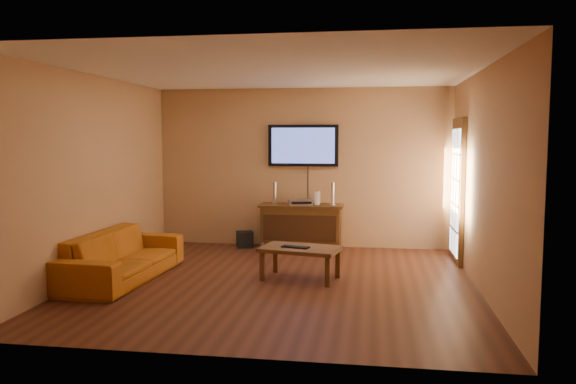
% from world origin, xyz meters
% --- Properties ---
extents(ground_plane, '(5.00, 5.00, 0.00)m').
position_xyz_m(ground_plane, '(0.00, 0.00, 0.00)').
color(ground_plane, '#3C1C10').
rests_on(ground_plane, ground).
extents(room_walls, '(5.00, 5.00, 5.00)m').
position_xyz_m(room_walls, '(0.00, 0.62, 1.69)').
color(room_walls, tan).
rests_on(room_walls, ground).
extents(french_door, '(0.07, 1.02, 2.22)m').
position_xyz_m(french_door, '(2.46, 1.70, 1.05)').
color(french_door, '#472910').
rests_on(french_door, ground).
extents(media_console, '(1.39, 0.53, 0.75)m').
position_xyz_m(media_console, '(0.02, 2.23, 0.38)').
color(media_console, '#472910').
rests_on(media_console, ground).
extents(television, '(1.19, 0.08, 0.70)m').
position_xyz_m(television, '(0.02, 2.45, 1.73)').
color(television, black).
rests_on(television, ground).
extents(coffee_table, '(1.11, 0.80, 0.43)m').
position_xyz_m(coffee_table, '(0.26, 0.21, 0.37)').
color(coffee_table, '#472910').
rests_on(coffee_table, ground).
extents(sofa, '(0.72, 2.18, 0.84)m').
position_xyz_m(sofa, '(-2.06, -0.12, 0.42)').
color(sofa, '#AB5A13').
rests_on(sofa, ground).
extents(speaker_left, '(0.10, 0.10, 0.36)m').
position_xyz_m(speaker_left, '(-0.44, 2.26, 0.92)').
color(speaker_left, silver).
rests_on(speaker_left, media_console).
extents(speaker_right, '(0.10, 0.10, 0.37)m').
position_xyz_m(speaker_right, '(0.54, 2.22, 0.92)').
color(speaker_right, silver).
rests_on(speaker_right, media_console).
extents(av_receiver, '(0.45, 0.37, 0.09)m').
position_xyz_m(av_receiver, '(0.00, 2.20, 0.80)').
color(av_receiver, silver).
rests_on(av_receiver, media_console).
extents(game_console, '(0.08, 0.17, 0.22)m').
position_xyz_m(game_console, '(0.29, 2.26, 0.86)').
color(game_console, white).
rests_on(game_console, media_console).
extents(subwoofer, '(0.34, 0.34, 0.27)m').
position_xyz_m(subwoofer, '(-0.95, 2.23, 0.13)').
color(subwoofer, black).
rests_on(subwoofer, ground).
extents(bottle, '(0.06, 0.06, 0.18)m').
position_xyz_m(bottle, '(-0.57, 1.85, 0.09)').
color(bottle, white).
rests_on(bottle, ground).
extents(keyboard, '(0.38, 0.22, 0.02)m').
position_xyz_m(keyboard, '(0.20, 0.17, 0.44)').
color(keyboard, black).
rests_on(keyboard, coffee_table).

